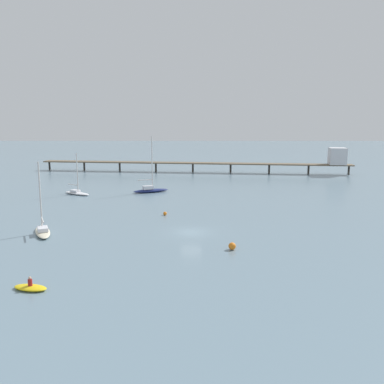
# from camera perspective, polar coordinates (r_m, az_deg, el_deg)

# --- Properties ---
(ground_plane) EXTENTS (400.00, 400.00, 0.00)m
(ground_plane) POSITION_cam_1_polar(r_m,az_deg,el_deg) (52.48, -0.13, -5.49)
(ground_plane) COLOR slate
(pier) EXTENTS (79.42, 12.25, 6.62)m
(pier) POSITION_cam_1_polar(r_m,az_deg,el_deg) (107.62, 8.77, 4.28)
(pier) COLOR brown
(pier) RESTS_ON ground_plane
(sailboat_white) EXTENTS (5.92, 4.65, 7.61)m
(sailboat_white) POSITION_cam_1_polar(r_m,az_deg,el_deg) (80.49, -15.33, 0.02)
(sailboat_white) COLOR white
(sailboat_white) RESTS_ON ground_plane
(sailboat_navy) EXTENTS (6.91, 4.27, 10.64)m
(sailboat_navy) POSITION_cam_1_polar(r_m,az_deg,el_deg) (80.09, -5.66, 0.43)
(sailboat_navy) COLOR navy
(sailboat_navy) RESTS_ON ground_plane
(sailboat_cream) EXTENTS (4.10, 6.48, 8.86)m
(sailboat_cream) POSITION_cam_1_polar(r_m,az_deg,el_deg) (54.82, -19.59, -4.81)
(sailboat_cream) COLOR beige
(sailboat_cream) RESTS_ON ground_plane
(dinghy_yellow) EXTENTS (3.18, 2.01, 1.14)m
(dinghy_yellow) POSITION_cam_1_polar(r_m,az_deg,el_deg) (38.24, -21.04, -11.95)
(dinghy_yellow) COLOR yellow
(dinghy_yellow) RESTS_ON ground_plane
(mooring_buoy_outer) EXTENTS (0.81, 0.81, 0.81)m
(mooring_buoy_outer) POSITION_cam_1_polar(r_m,az_deg,el_deg) (45.93, 5.46, -7.31)
(mooring_buoy_outer) COLOR orange
(mooring_buoy_outer) RESTS_ON ground_plane
(mooring_buoy_mid) EXTENTS (0.53, 0.53, 0.53)m
(mooring_buoy_mid) POSITION_cam_1_polar(r_m,az_deg,el_deg) (61.44, -3.68, -2.92)
(mooring_buoy_mid) COLOR orange
(mooring_buoy_mid) RESTS_ON ground_plane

